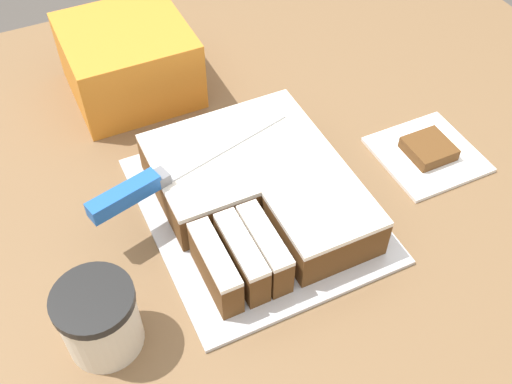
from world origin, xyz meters
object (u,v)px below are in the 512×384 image
object	(u,v)px
brownie	(429,149)
storage_box	(129,61)
coffee_cup	(100,319)
cake	(257,189)
cake_board	(256,209)
knife	(148,184)

from	to	relation	value
brownie	storage_box	xyz separation A→B (m)	(-0.34, 0.34, 0.04)
coffee_cup	brownie	world-z (taller)	coffee_cup
cake	storage_box	world-z (taller)	storage_box
cake_board	cake	distance (m)	0.03
knife	cake	bearing A→B (deg)	-28.81
cake	storage_box	size ratio (longest dim) A/B	1.48
coffee_cup	storage_box	xyz separation A→B (m)	(0.17, 0.42, 0.01)
knife	storage_box	xyz separation A→B (m)	(0.06, 0.28, -0.02)
knife	brownie	xyz separation A→B (m)	(0.40, -0.05, -0.06)
cake_board	cake	size ratio (longest dim) A/B	1.19
cake	storage_box	xyz separation A→B (m)	(-0.07, 0.32, 0.02)
cake	storage_box	distance (m)	0.33
cake_board	brownie	size ratio (longest dim) A/B	5.32
knife	storage_box	distance (m)	0.29
cake	coffee_cup	size ratio (longest dim) A/B	3.08
cake_board	knife	size ratio (longest dim) A/B	1.12
knife	coffee_cup	size ratio (longest dim) A/B	3.27
cake_board	brownie	distance (m)	0.27
coffee_cup	storage_box	distance (m)	0.46
coffee_cup	brownie	bearing A→B (deg)	9.84
cake	brownie	world-z (taller)	cake
cake_board	storage_box	distance (m)	0.33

